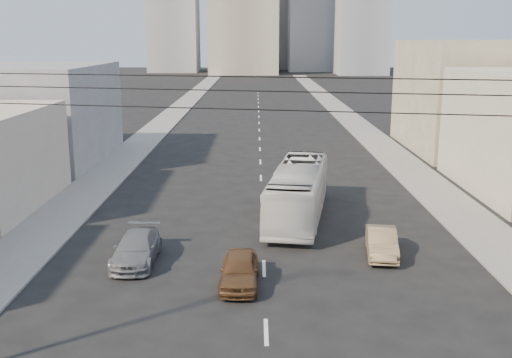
{
  "coord_description": "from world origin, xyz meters",
  "views": [
    {
      "loc": [
        -0.35,
        -11.33,
        10.09
      ],
      "look_at": [
        -0.36,
        16.76,
        3.5
      ],
      "focal_mm": 42.0,
      "sensor_mm": 36.0,
      "label": 1
    }
  ],
  "objects_px": {
    "sedan_brown": "(240,270)",
    "sedan_tan": "(382,243)",
    "city_bus": "(298,191)",
    "sedan_grey": "(136,248)"
  },
  "relations": [
    {
      "from": "sedan_brown",
      "to": "sedan_tan",
      "type": "relative_size",
      "value": 1.01
    },
    {
      "from": "sedan_tan",
      "to": "sedan_brown",
      "type": "bearing_deg",
      "value": -144.79
    },
    {
      "from": "sedan_brown",
      "to": "sedan_tan",
      "type": "distance_m",
      "value": 7.56
    },
    {
      "from": "sedan_brown",
      "to": "sedan_tan",
      "type": "xyz_separation_m",
      "value": [
        6.68,
        3.54,
        -0.03
      ]
    },
    {
      "from": "sedan_brown",
      "to": "city_bus",
      "type": "bearing_deg",
      "value": 73.78
    },
    {
      "from": "city_bus",
      "to": "sedan_grey",
      "type": "xyz_separation_m",
      "value": [
        -7.95,
        -7.1,
        -0.89
      ]
    },
    {
      "from": "city_bus",
      "to": "sedan_tan",
      "type": "height_order",
      "value": "city_bus"
    },
    {
      "from": "sedan_grey",
      "to": "city_bus",
      "type": "bearing_deg",
      "value": 41.43
    },
    {
      "from": "city_bus",
      "to": "sedan_grey",
      "type": "bearing_deg",
      "value": -128.43
    },
    {
      "from": "sedan_brown",
      "to": "sedan_grey",
      "type": "xyz_separation_m",
      "value": [
        -4.83,
        2.64,
        -0.0
      ]
    }
  ]
}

